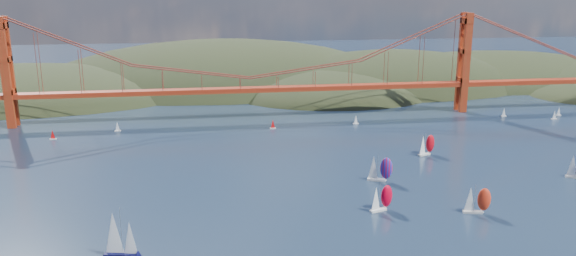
{
  "coord_description": "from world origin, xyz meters",
  "views": [
    {
      "loc": [
        -24.82,
        -113.62,
        69.74
      ],
      "look_at": [
        6.73,
        90.0,
        17.02
      ],
      "focal_mm": 35.0,
      "sensor_mm": 36.0,
      "label": 1
    }
  ],
  "objects_px": {
    "sloop_navy": "(119,235)",
    "racer_rwb": "(379,168)",
    "racer_0": "(381,198)",
    "racer_3": "(426,145)",
    "racer_1": "(477,200)"
  },
  "relations": [
    {
      "from": "sloop_navy",
      "to": "racer_rwb",
      "type": "distance_m",
      "value": 97.77
    },
    {
      "from": "racer_1",
      "to": "racer_rwb",
      "type": "xyz_separation_m",
      "value": [
        -20.85,
        33.56,
        0.39
      ]
    },
    {
      "from": "sloop_navy",
      "to": "racer_1",
      "type": "bearing_deg",
      "value": 19.21
    },
    {
      "from": "sloop_navy",
      "to": "racer_rwb",
      "type": "bearing_deg",
      "value": 40.72
    },
    {
      "from": "racer_1",
      "to": "racer_rwb",
      "type": "bearing_deg",
      "value": 135.42
    },
    {
      "from": "racer_0",
      "to": "sloop_navy",
      "type": "bearing_deg",
      "value": 174.97
    },
    {
      "from": "sloop_navy",
      "to": "racer_rwb",
      "type": "height_order",
      "value": "sloop_navy"
    },
    {
      "from": "racer_0",
      "to": "racer_1",
      "type": "relative_size",
      "value": 0.98
    },
    {
      "from": "sloop_navy",
      "to": "racer_3",
      "type": "distance_m",
      "value": 137.46
    },
    {
      "from": "racer_0",
      "to": "racer_rwb",
      "type": "xyz_separation_m",
      "value": [
        8.14,
        27.05,
        0.49
      ]
    },
    {
      "from": "sloop_navy",
      "to": "racer_0",
      "type": "height_order",
      "value": "sloop_navy"
    },
    {
      "from": "racer_1",
      "to": "racer_rwb",
      "type": "relative_size",
      "value": 0.92
    },
    {
      "from": "racer_1",
      "to": "racer_3",
      "type": "relative_size",
      "value": 0.99
    },
    {
      "from": "racer_1",
      "to": "racer_0",
      "type": "bearing_deg",
      "value": -179.09
    },
    {
      "from": "racer_3",
      "to": "racer_rwb",
      "type": "distance_m",
      "value": 40.68
    }
  ]
}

